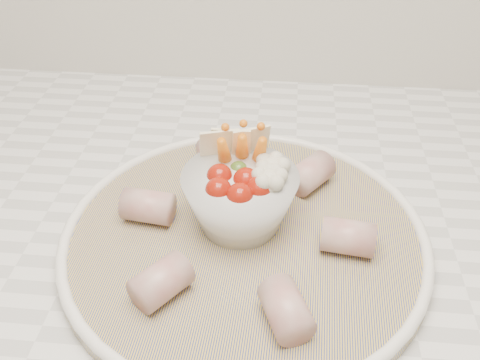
# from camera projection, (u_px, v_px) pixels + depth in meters

# --- Properties ---
(serving_platter) EXTENTS (0.40, 0.40, 0.02)m
(serving_platter) POSITION_uv_depth(u_px,v_px,m) (245.00, 237.00, 0.57)
(serving_platter) COLOR navy
(serving_platter) RESTS_ON kitchen_counter
(veggie_bowl) EXTENTS (0.12, 0.12, 0.10)m
(veggie_bowl) POSITION_uv_depth(u_px,v_px,m) (241.00, 195.00, 0.56)
(veggie_bowl) COLOR silver
(veggie_bowl) RESTS_ON serving_platter
(cured_meat_rolls) EXTENTS (0.27, 0.28, 0.04)m
(cured_meat_rolls) POSITION_uv_depth(u_px,v_px,m) (245.00, 221.00, 0.55)
(cured_meat_rolls) COLOR #A34F4A
(cured_meat_rolls) RESTS_ON serving_platter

